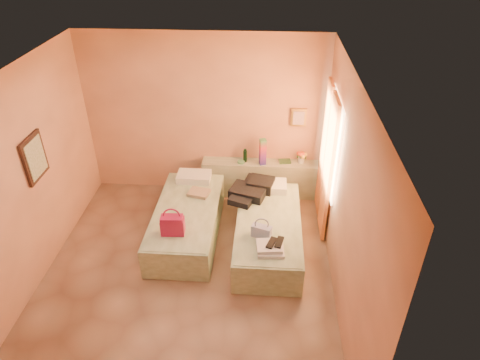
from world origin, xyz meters
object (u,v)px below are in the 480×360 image
(magenta_handbag, at_px, (173,224))
(towel_stack, at_px, (271,249))
(headboard_ledge, at_px, (261,178))
(green_book, at_px, (285,161))
(flower_vase, at_px, (302,156))
(bed_left, at_px, (187,221))
(water_bottle, at_px, (245,156))
(bed_right, at_px, (268,233))
(blue_handbag, at_px, (262,231))

(magenta_handbag, height_order, towel_stack, magenta_handbag)
(headboard_ledge, xyz_separation_m, green_book, (0.39, 0.03, 0.34))
(green_book, height_order, towel_stack, green_book)
(magenta_handbag, xyz_separation_m, towel_stack, (1.36, -0.30, -0.10))
(flower_vase, bearing_deg, towel_stack, -103.53)
(headboard_ledge, xyz_separation_m, bed_left, (-1.12, -1.20, -0.08))
(headboard_ledge, bearing_deg, water_bottle, 177.29)
(flower_vase, bearing_deg, bed_right, -110.60)
(blue_handbag, bearing_deg, green_book, 97.07)
(headboard_ledge, relative_size, bed_right, 1.02)
(headboard_ledge, bearing_deg, blue_handbag, -88.86)
(bed_right, relative_size, towel_stack, 5.71)
(bed_right, bearing_deg, bed_left, 171.47)
(bed_left, bearing_deg, blue_handbag, -26.38)
(towel_stack, bearing_deg, green_book, 83.79)
(flower_vase, distance_m, towel_stack, 2.19)
(bed_left, xyz_separation_m, bed_right, (1.25, -0.20, 0.00))
(towel_stack, bearing_deg, headboard_ledge, 94.48)
(bed_right, height_order, blue_handbag, blue_handbag)
(flower_vase, distance_m, blue_handbag, 1.93)
(flower_vase, relative_size, blue_handbag, 0.90)
(blue_handbag, bearing_deg, flower_vase, 88.91)
(bed_left, xyz_separation_m, magenta_handbag, (-0.08, -0.58, 0.40))
(bed_left, distance_m, blue_handbag, 1.33)
(headboard_ledge, xyz_separation_m, towel_stack, (0.16, -2.08, 0.23))
(green_book, height_order, flower_vase, flower_vase)
(headboard_ledge, distance_m, bed_right, 1.40)
(blue_handbag, bearing_deg, towel_stack, -48.86)
(headboard_ledge, height_order, magenta_handbag, magenta_handbag)
(bed_right, height_order, magenta_handbag, magenta_handbag)
(water_bottle, distance_m, blue_handbag, 1.83)
(bed_right, height_order, towel_stack, towel_stack)
(water_bottle, xyz_separation_m, magenta_handbag, (-0.91, -1.79, -0.12))
(water_bottle, distance_m, green_book, 0.69)
(bed_left, xyz_separation_m, water_bottle, (0.83, 1.21, 0.52))
(headboard_ledge, height_order, bed_left, headboard_ledge)
(magenta_handbag, height_order, blue_handbag, magenta_handbag)
(bed_left, relative_size, water_bottle, 8.66)
(flower_vase, height_order, blue_handbag, flower_vase)
(bed_left, relative_size, blue_handbag, 7.23)
(flower_vase, height_order, towel_stack, flower_vase)
(bed_left, xyz_separation_m, flower_vase, (1.79, 1.24, 0.53))
(headboard_ledge, bearing_deg, flower_vase, 3.47)
(bed_right, bearing_deg, headboard_ledge, 95.86)
(water_bottle, distance_m, magenta_handbag, 2.01)
(water_bottle, relative_size, towel_stack, 0.66)
(towel_stack, bearing_deg, blue_handbag, 112.92)
(headboard_ledge, xyz_separation_m, flower_vase, (0.67, 0.04, 0.45))
(headboard_ledge, distance_m, flower_vase, 0.81)
(bed_right, bearing_deg, towel_stack, -87.28)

